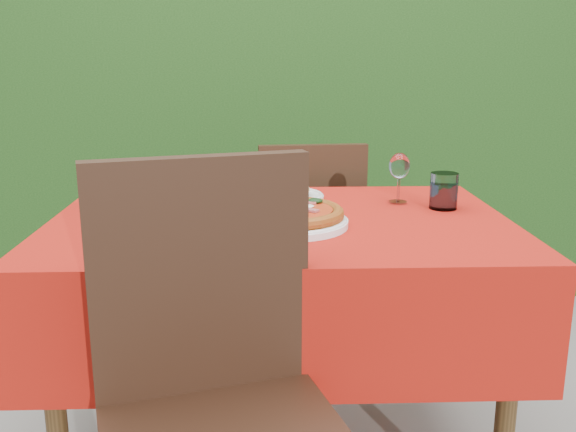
{
  "coord_description": "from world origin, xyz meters",
  "views": [
    {
      "loc": [
        -0.04,
        -1.71,
        1.19
      ],
      "look_at": [
        0.02,
        -0.05,
        0.77
      ],
      "focal_mm": 40.0,
      "sensor_mm": 36.0,
      "label": 1
    }
  ],
  "objects_px": {
    "chair_near": "(215,381)",
    "pizza_plate": "(288,216)",
    "water_glass": "(444,193)",
    "chair_far": "(308,237)",
    "wine_glass": "(399,168)",
    "fork": "(164,218)",
    "pasta_plate": "(288,193)"
  },
  "relations": [
    {
      "from": "chair_far",
      "to": "pasta_plate",
      "type": "bearing_deg",
      "value": 72.82
    },
    {
      "from": "pizza_plate",
      "to": "pasta_plate",
      "type": "xyz_separation_m",
      "value": [
        0.01,
        0.31,
        -0.0
      ]
    },
    {
      "from": "chair_near",
      "to": "chair_far",
      "type": "bearing_deg",
      "value": 61.33
    },
    {
      "from": "wine_glass",
      "to": "chair_far",
      "type": "bearing_deg",
      "value": 116.02
    },
    {
      "from": "pasta_plate",
      "to": "fork",
      "type": "bearing_deg",
      "value": -147.74
    },
    {
      "from": "chair_far",
      "to": "chair_near",
      "type": "bearing_deg",
      "value": 73.13
    },
    {
      "from": "chair_near",
      "to": "water_glass",
      "type": "xyz_separation_m",
      "value": [
        0.62,
        0.68,
        0.22
      ]
    },
    {
      "from": "pizza_plate",
      "to": "water_glass",
      "type": "bearing_deg",
      "value": 21.19
    },
    {
      "from": "chair_far",
      "to": "pasta_plate",
      "type": "relative_size",
      "value": 3.89
    },
    {
      "from": "chair_near",
      "to": "pizza_plate",
      "type": "bearing_deg",
      "value": 55.63
    },
    {
      "from": "fork",
      "to": "pizza_plate",
      "type": "bearing_deg",
      "value": -51.15
    },
    {
      "from": "chair_far",
      "to": "fork",
      "type": "height_order",
      "value": "chair_far"
    },
    {
      "from": "chair_near",
      "to": "chair_far",
      "type": "height_order",
      "value": "chair_near"
    },
    {
      "from": "chair_near",
      "to": "pizza_plate",
      "type": "height_order",
      "value": "chair_near"
    },
    {
      "from": "pizza_plate",
      "to": "fork",
      "type": "xyz_separation_m",
      "value": [
        -0.34,
        0.09,
        -0.02
      ]
    },
    {
      "from": "chair_near",
      "to": "fork",
      "type": "relative_size",
      "value": 4.62
    },
    {
      "from": "chair_near",
      "to": "pasta_plate",
      "type": "bearing_deg",
      "value": 61.5
    },
    {
      "from": "chair_near",
      "to": "chair_far",
      "type": "distance_m",
      "value": 1.27
    },
    {
      "from": "pasta_plate",
      "to": "fork",
      "type": "relative_size",
      "value": 1.04
    },
    {
      "from": "fork",
      "to": "wine_glass",
      "type": "bearing_deg",
      "value": -23.02
    },
    {
      "from": "pasta_plate",
      "to": "water_glass",
      "type": "relative_size",
      "value": 2.12
    },
    {
      "from": "water_glass",
      "to": "fork",
      "type": "height_order",
      "value": "water_glass"
    },
    {
      "from": "water_glass",
      "to": "chair_far",
      "type": "bearing_deg",
      "value": 122.25
    },
    {
      "from": "fork",
      "to": "water_glass",
      "type": "bearing_deg",
      "value": -30.27
    },
    {
      "from": "pizza_plate",
      "to": "fork",
      "type": "relative_size",
      "value": 1.47
    },
    {
      "from": "water_glass",
      "to": "chair_near",
      "type": "bearing_deg",
      "value": -132.5
    },
    {
      "from": "chair_far",
      "to": "fork",
      "type": "xyz_separation_m",
      "value": [
        -0.44,
        -0.66,
        0.25
      ]
    },
    {
      "from": "chair_far",
      "to": "wine_glass",
      "type": "height_order",
      "value": "wine_glass"
    },
    {
      "from": "chair_near",
      "to": "wine_glass",
      "type": "relative_size",
      "value": 6.46
    },
    {
      "from": "chair_near",
      "to": "pizza_plate",
      "type": "xyz_separation_m",
      "value": [
        0.16,
        0.5,
        0.2
      ]
    },
    {
      "from": "wine_glass",
      "to": "water_glass",
      "type": "bearing_deg",
      "value": -32.81
    },
    {
      "from": "water_glass",
      "to": "fork",
      "type": "relative_size",
      "value": 0.49
    }
  ]
}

